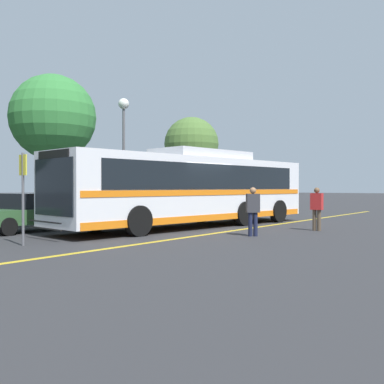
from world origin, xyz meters
TOP-DOWN VIEW (x-y plane):
  - ground_plane at (0.00, 0.00)m, footprint 220.00×220.00m
  - lane_strip_0 at (0.47, -1.87)m, footprint 32.10×0.20m
  - curb_strip at (0.47, 5.51)m, footprint 40.10×0.36m
  - transit_bus at (0.49, 0.33)m, footprint 12.59×3.87m
  - parked_car_1 at (-4.50, 3.87)m, footprint 4.55×1.96m
  - parked_car_2 at (1.20, 4.06)m, footprint 4.76×2.16m
  - parked_car_3 at (8.40, 4.24)m, footprint 4.86×1.85m
  - pedestrian_0 at (-1.09, -3.36)m, footprint 0.45×0.45m
  - pedestrian_1 at (1.94, -4.28)m, footprint 0.23×0.42m
  - bus_stop_sign at (-6.95, 0.38)m, footprint 0.07×0.40m
  - street_lamp at (2.43, 6.29)m, footprint 0.56×0.56m
  - tree_0 at (11.78, 9.10)m, footprint 3.91×3.91m
  - tree_2 at (-0.94, 7.56)m, footprint 4.03×4.03m

SIDE VIEW (x-z plane):
  - ground_plane at x=0.00m, z-range 0.00..0.00m
  - lane_strip_0 at x=0.47m, z-range 0.00..0.01m
  - curb_strip at x=0.47m, z-range 0.00..0.15m
  - parked_car_1 at x=-4.50m, z-range 0.01..1.37m
  - parked_car_2 at x=1.20m, z-range 0.02..1.39m
  - parked_car_3 at x=8.40m, z-range 0.00..1.45m
  - pedestrian_1 at x=1.94m, z-range 0.10..1.68m
  - pedestrian_0 at x=-1.09m, z-range 0.10..1.68m
  - transit_bus at x=0.49m, z-range 0.03..3.12m
  - bus_stop_sign at x=-6.95m, z-range 0.33..2.85m
  - tree_0 at x=11.78m, z-range 1.34..7.97m
  - street_lamp at x=2.43m, z-range 1.61..7.78m
  - tree_2 at x=-0.94m, z-range 1.43..8.34m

